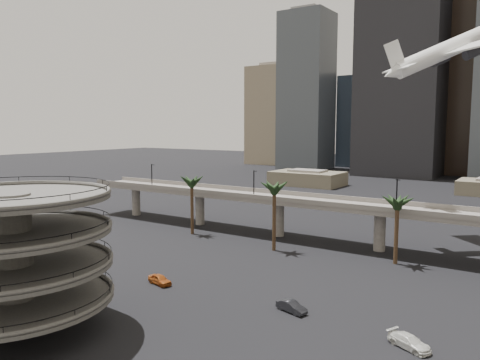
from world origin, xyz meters
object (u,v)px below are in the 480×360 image
Objects in this scene: overpass at (327,208)px; car_a at (160,280)px; airborne_jet at (455,47)px; car_b at (291,307)px; car_c at (409,342)px; parking_ramp at (13,249)px.

car_a is at bearing -105.73° from overpass.
airborne_jet reaches higher than overpass.
car_b is at bearing -73.19° from overpass.
car_c is (36.67, -0.14, -0.03)m from car_a.
car_b is (23.89, 22.95, -9.12)m from parking_ramp.
car_b is at bearing -145.68° from airborne_jet.
car_a is (-30.79, -52.27, -38.65)m from airborne_jet.
airborne_jet is 5.75× the size of car_b.
overpass is 46.41m from car_c.
car_b is (-9.28, -50.63, -38.68)m from airborne_jet.
car_a is 36.67m from car_c.
car_a is 0.89× the size of car_c.
car_a reaches higher than car_c.
overpass is 26.47× the size of car_c.
parking_ramp is 5.09× the size of car_a.
overpass reaches higher than car_a.
airborne_jet reaches higher than car_b.
airborne_jet is (33.17, 73.58, 29.56)m from parking_ramp.
airborne_jet is 65.41m from car_c.
car_b is at bearing 107.44° from car_c.
airborne_jet is 64.39m from car_b.
airborne_jet reaches higher than parking_ramp.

